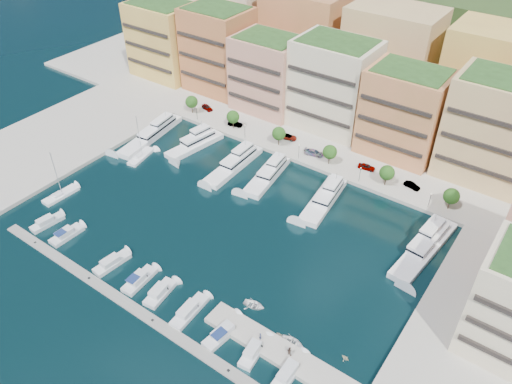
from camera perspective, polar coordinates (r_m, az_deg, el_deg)
ground at (r=115.61m, az=-3.34°, el=-3.53°), size 400.00×400.00×0.00m
north_quay at (r=159.58m, az=10.74°, el=8.56°), size 220.00×64.00×2.00m
west_quay at (r=152.16m, az=-24.02°, el=4.15°), size 34.00×76.00×2.00m
hillside at (r=200.28m, az=17.15°, el=13.76°), size 240.00×40.00×58.00m
south_pontoon at (r=103.04m, az=-15.31°, el=-11.75°), size 72.00×2.20×0.35m
finger_pier at (r=91.99m, az=3.18°, el=-18.22°), size 32.00×5.00×2.00m
apartment_0 at (r=180.04m, az=-10.44°, el=16.73°), size 22.00×16.50×24.80m
apartment_1 at (r=166.97m, az=-4.35°, el=15.91°), size 20.00×16.50×26.80m
apartment_2 at (r=154.60m, az=1.41°, el=13.35°), size 20.00×15.50×22.80m
apartment_3 at (r=145.97m, az=8.84°, el=12.02°), size 22.00×16.50×25.80m
apartment_4 at (r=137.46m, az=16.53°, el=8.69°), size 20.00×15.50×23.80m
apartment_5 at (r=134.45m, az=25.59°, el=6.44°), size 22.00×16.50×26.80m
backblock_0 at (r=188.93m, az=-2.67°, el=19.15°), size 26.00×18.00×30.00m
backblock_1 at (r=173.02m, az=5.58°, el=17.24°), size 26.00×18.00×30.00m
backblock_2 at (r=161.18m, az=15.03°, el=14.58°), size 26.00×18.00×30.00m
backblock_3 at (r=154.33m, az=25.36°, el=11.16°), size 26.00×18.00×30.00m
tree_0 at (r=155.97m, az=-7.38°, el=10.18°), size 3.80×3.80×5.65m
tree_1 at (r=146.67m, az=-2.65°, el=8.57°), size 3.80×3.80×5.65m
tree_2 at (r=138.59m, az=2.62°, el=6.70°), size 3.80×3.80×5.65m
tree_3 at (r=131.97m, az=8.44°, el=4.54°), size 3.80×3.80×5.65m
tree_4 at (r=127.03m, az=14.74°, el=2.14°), size 3.80×3.80×5.65m
tree_5 at (r=123.98m, az=21.44°, el=-0.45°), size 3.80×3.80×5.65m
lamppost_0 at (r=152.49m, az=-6.79°, el=9.16°), size 0.30×0.30×4.20m
lamppost_1 at (r=142.35m, az=-1.29°, el=7.21°), size 0.30×0.30×4.20m
lamppost_2 at (r=133.89m, az=4.93°, el=4.90°), size 0.30×0.30×4.20m
lamppost_3 at (r=127.41m, az=11.82°, el=2.26°), size 0.30×0.30×4.20m
lamppost_4 at (r=123.25m, az=19.29°, el=-0.65°), size 0.30×0.30×4.20m
yacht_0 at (r=148.74m, az=-11.68°, el=6.66°), size 7.79×25.35×7.30m
yacht_1 at (r=142.03m, az=-6.85°, el=5.55°), size 7.24×18.62×7.30m
yacht_2 at (r=132.87m, az=-2.34°, el=3.38°), size 5.21×21.22×7.30m
yacht_3 at (r=128.85m, az=1.47°, el=2.17°), size 7.14×19.03×7.30m
yacht_4 at (r=121.91m, az=7.88°, el=-0.67°), size 7.15×19.88×7.30m
yacht_6 at (r=114.23m, az=18.86°, el=-5.79°), size 7.00×23.90×7.30m
cruiser_0 at (r=124.24m, az=-22.78°, el=-3.26°), size 3.30×7.86×2.55m
cruiser_1 at (r=119.27m, az=-20.86°, el=-4.60°), size 3.03×7.73×2.66m
cruiser_3 at (r=109.55m, az=-16.15°, el=-7.82°), size 3.44×8.33×2.55m
cruiser_4 at (r=104.73m, az=-13.21°, el=-9.78°), size 3.40×8.11×2.66m
cruiser_5 at (r=101.62m, az=-10.93°, el=-11.27°), size 3.74×7.80×2.55m
cruiser_6 at (r=97.79m, az=-7.64°, el=-13.37°), size 3.20×9.14×2.55m
cruiser_7 at (r=94.15m, az=-3.71°, el=-15.77°), size 3.76×9.14×2.66m
cruiser_8 at (r=91.75m, az=-0.27°, el=-17.75°), size 3.40×7.73×2.55m
cruiser_9 at (r=89.59m, az=3.72°, el=-19.95°), size 2.82×8.93×2.55m
sailboat_2 at (r=140.22m, az=-13.01°, el=3.93°), size 4.40×9.55×13.20m
sailboat_0 at (r=131.88m, az=-21.42°, el=-0.38°), size 3.21×9.15×13.20m
tender_3 at (r=92.52m, az=10.16°, el=-18.15°), size 1.72×1.55×0.79m
tender_0 at (r=98.05m, az=-0.23°, el=-12.80°), size 4.77×3.81×0.88m
tender_1 at (r=94.01m, az=2.69°, el=-16.01°), size 1.81×1.66×0.80m
tender_2 at (r=93.16m, az=4.16°, el=-16.76°), size 4.60×3.50×0.89m
car_0 at (r=158.65m, az=-5.60°, el=9.60°), size 4.74×3.00×1.50m
car_1 at (r=149.22m, az=-2.40°, el=7.79°), size 4.59×2.63×1.43m
car_2 at (r=143.18m, az=3.73°, el=6.33°), size 5.21×3.01×1.36m
car_3 at (r=136.69m, az=6.64°, el=4.50°), size 5.63×3.29×1.53m
car_4 at (r=133.35m, az=12.52°, el=2.83°), size 4.68×2.49×1.52m
car_5 at (r=129.66m, az=17.39°, el=0.71°), size 4.32×2.14×1.36m
person_0 at (r=91.99m, az=0.51°, el=-16.16°), size 0.61×0.71×1.65m
person_1 at (r=90.27m, az=3.84°, el=-17.67°), size 0.97×0.77×1.91m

